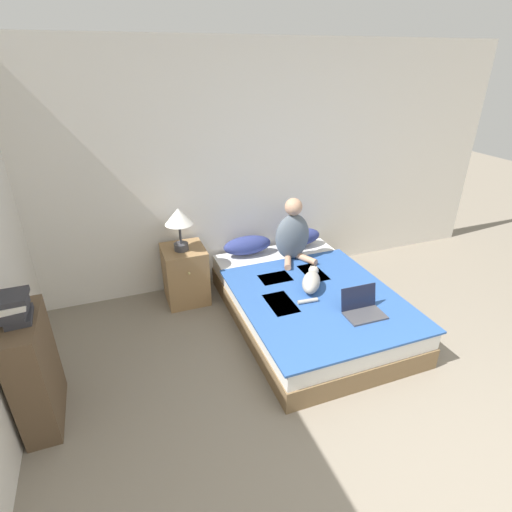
{
  "coord_description": "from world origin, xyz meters",
  "views": [
    {
      "loc": [
        -1.61,
        -0.68,
        2.36
      ],
      "look_at": [
        -0.47,
        2.38,
        0.73
      ],
      "focal_mm": 28.0,
      "sensor_mm": 36.0,
      "label": 1
    }
  ],
  "objects": [
    {
      "name": "wall_back",
      "position": [
        0.0,
        3.33,
        1.27
      ],
      "size": [
        5.88,
        0.05,
        2.55
      ],
      "color": "silver",
      "rests_on": "ground_plane"
    },
    {
      "name": "cat_tabby",
      "position": [
        0.02,
        2.19,
        0.46
      ],
      "size": [
        0.39,
        0.42,
        0.17
      ],
      "rotation": [
        0.0,
        0.0,
        0.97
      ],
      "color": "#A8A399",
      "rests_on": "bed"
    },
    {
      "name": "person_sitting",
      "position": [
        0.13,
        2.85,
        0.66
      ],
      "size": [
        0.39,
        0.38,
        0.68
      ],
      "color": "slate",
      "rests_on": "bed"
    },
    {
      "name": "pillow_near",
      "position": [
        -0.29,
        3.12,
        0.48
      ],
      "size": [
        0.55,
        0.23,
        0.21
      ],
      "color": "navy",
      "rests_on": "bed"
    },
    {
      "name": "pillow_far",
      "position": [
        0.34,
        3.12,
        0.48
      ],
      "size": [
        0.55,
        0.23,
        0.21
      ],
      "color": "navy",
      "rests_on": "bed"
    },
    {
      "name": "book_stack_top",
      "position": [
        -2.3,
        1.82,
        0.95
      ],
      "size": [
        0.19,
        0.24,
        0.18
      ],
      "color": "#2D2D33",
      "rests_on": "bookshelf"
    },
    {
      "name": "bookshelf",
      "position": [
        -2.3,
        1.82,
        0.43
      ],
      "size": [
        0.22,
        0.59,
        0.85
      ],
      "color": "brown",
      "rests_on": "ground_plane"
    },
    {
      "name": "table_lamp",
      "position": [
        -1.04,
        3.0,
        0.93
      ],
      "size": [
        0.28,
        0.28,
        0.45
      ],
      "color": "#38383D",
      "rests_on": "nightstand"
    },
    {
      "name": "bed",
      "position": [
        0.03,
        2.23,
        0.19
      ],
      "size": [
        1.43,
        2.06,
        0.38
      ],
      "color": "brown",
      "rests_on": "ground_plane"
    },
    {
      "name": "laptop_open",
      "position": [
        0.25,
        1.67,
        0.43
      ],
      "size": [
        0.34,
        0.26,
        0.22
      ],
      "rotation": [
        0.0,
        0.0,
        -0.02
      ],
      "color": "#424247",
      "rests_on": "bed"
    },
    {
      "name": "nightstand",
      "position": [
        -1.02,
        3.03,
        0.3
      ],
      "size": [
        0.43,
        0.48,
        0.61
      ],
      "color": "#937047",
      "rests_on": "ground_plane"
    }
  ]
}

